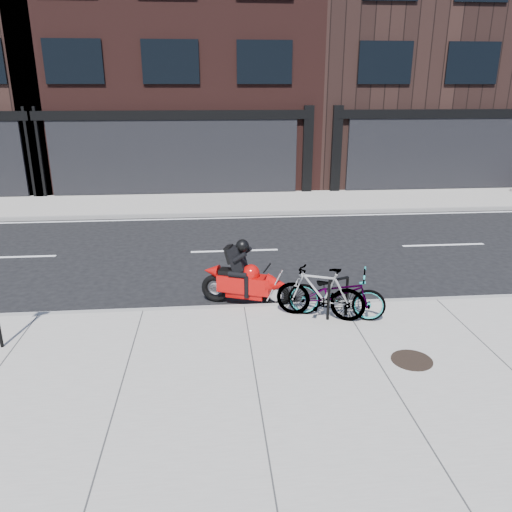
{
  "coord_description": "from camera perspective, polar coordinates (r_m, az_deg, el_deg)",
  "views": [
    {
      "loc": [
        -0.59,
        -11.1,
        4.31
      ],
      "look_at": [
        0.32,
        -1.12,
        0.9
      ],
      "focal_mm": 35.0,
      "sensor_mm": 36.0,
      "label": 1
    }
  ],
  "objects": [
    {
      "name": "sidewalk_near",
      "position": [
        7.45,
        0.28,
        -15.94
      ],
      "size": [
        60.0,
        6.0,
        0.13
      ],
      "primitive_type": "cube",
      "color": "gray",
      "rests_on": "ground"
    },
    {
      "name": "manhole_cover",
      "position": [
        8.57,
        17.38,
        -11.29
      ],
      "size": [
        0.74,
        0.74,
        0.02
      ],
      "primitive_type": "cylinder",
      "rotation": [
        0.0,
        0.0,
        0.13
      ],
      "color": "black",
      "rests_on": "sidewalk_near"
    },
    {
      "name": "bicycle_front",
      "position": [
        9.55,
        9.18,
        -4.25
      ],
      "size": [
        1.95,
        1.19,
        0.97
      ],
      "primitive_type": "imported",
      "rotation": [
        0.0,
        0.0,
        1.25
      ],
      "color": "gray",
      "rests_on": "sidewalk_near"
    },
    {
      "name": "motorcycle",
      "position": [
        10.2,
        -0.85,
        -2.67
      ],
      "size": [
        1.83,
        0.97,
        1.43
      ],
      "rotation": [
        0.0,
        0.0,
        -0.36
      ],
      "color": "black",
      "rests_on": "ground"
    },
    {
      "name": "ground",
      "position": [
        11.92,
        -2.0,
        -2.42
      ],
      "size": [
        120.0,
        120.0,
        0.0
      ],
      "primitive_type": "plane",
      "color": "black",
      "rests_on": "ground"
    },
    {
      "name": "bicycle_rear",
      "position": [
        9.47,
        7.38,
        -4.18
      ],
      "size": [
        1.76,
        1.09,
        1.02
      ],
      "primitive_type": "imported",
      "rotation": [
        0.0,
        0.0,
        4.33
      ],
      "color": "gray",
      "rests_on": "sidewalk_near"
    },
    {
      "name": "sidewalk_far",
      "position": [
        19.33,
        -3.32,
        6.08
      ],
      "size": [
        60.0,
        3.5,
        0.13
      ],
      "primitive_type": "cube",
      "color": "gray",
      "rests_on": "ground"
    },
    {
      "name": "building_center",
      "position": [
        25.8,
        -9.14,
        25.13
      ],
      "size": [
        12.0,
        10.0,
        14.5
      ],
      "primitive_type": "cube",
      "color": "black",
      "rests_on": "ground"
    },
    {
      "name": "building_mideast",
      "position": [
        27.77,
        18.66,
        21.91
      ],
      "size": [
        12.0,
        10.0,
        12.5
      ],
      "primitive_type": "cube",
      "color": "black",
      "rests_on": "ground"
    },
    {
      "name": "bike_rack",
      "position": [
        9.54,
        9.34,
        -4.34
      ],
      "size": [
        0.45,
        0.23,
        0.8
      ],
      "rotation": [
        0.0,
        0.0,
        0.41
      ],
      "color": "black",
      "rests_on": "sidewalk_near"
    }
  ]
}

